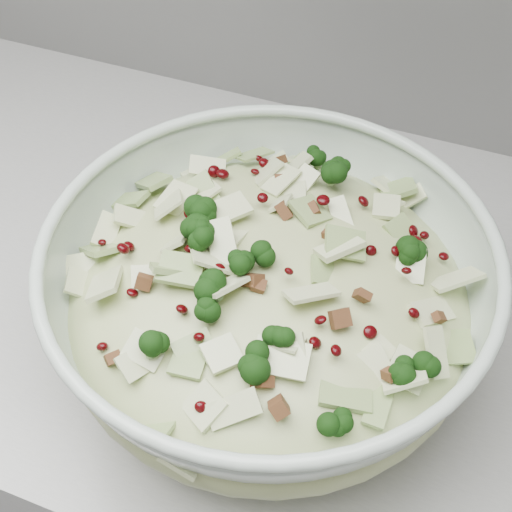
{
  "coord_description": "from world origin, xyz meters",
  "views": [
    {
      "loc": [
        -0.36,
        1.25,
        1.45
      ],
      "look_at": [
        -0.51,
        1.62,
        1.01
      ],
      "focal_mm": 50.0,
      "sensor_mm": 36.0,
      "label": 1
    }
  ],
  "objects": [
    {
      "name": "mixing_bowl",
      "position": [
        -0.49,
        1.6,
        0.98
      ],
      "size": [
        0.47,
        0.47,
        0.15
      ],
      "rotation": [
        0.0,
        0.0,
        0.35
      ],
      "color": "silver",
      "rests_on": "counter"
    },
    {
      "name": "salad",
      "position": [
        -0.49,
        1.6,
        1.0
      ],
      "size": [
        0.36,
        0.36,
        0.15
      ],
      "rotation": [
        0.0,
        0.0,
        0.04
      ],
      "color": "#C7CD8C",
      "rests_on": "mixing_bowl"
    }
  ]
}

